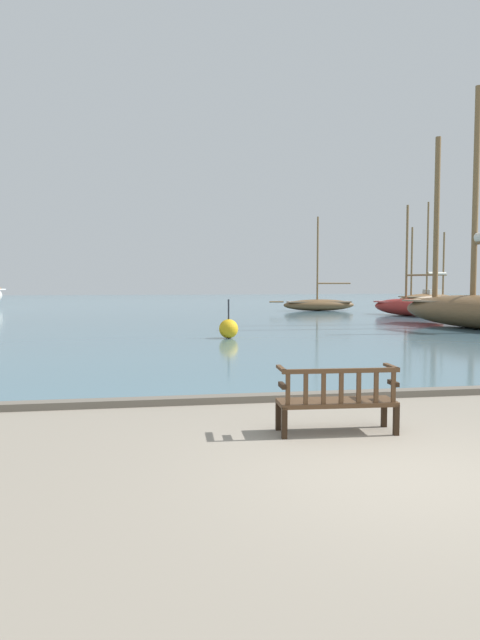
# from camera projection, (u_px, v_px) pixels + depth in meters

# --- Properties ---
(ground_plane) EXTENTS (160.00, 160.00, 0.00)m
(ground_plane) POSITION_uv_depth(u_px,v_px,m) (399.00, 472.00, 6.21)
(ground_plane) COLOR gray
(harbor_water) EXTENTS (100.00, 80.00, 0.08)m
(harbor_water) POSITION_uv_depth(u_px,v_px,m) (176.00, 305.00, 49.50)
(harbor_water) COLOR slate
(harbor_water) RESTS_ON ground
(quay_edge_kerb) EXTENTS (40.00, 0.30, 0.12)m
(quay_edge_kerb) POSITION_uv_depth(u_px,v_px,m) (302.00, 396.00, 9.99)
(quay_edge_kerb) COLOR #675F54
(quay_edge_kerb) RESTS_ON ground
(park_bench) EXTENTS (1.63, 0.60, 0.92)m
(park_bench) POSITION_uv_depth(u_px,v_px,m) (337.00, 399.00, 7.75)
(park_bench) COLOR black
(park_bench) RESTS_ON ground
(sailboat_mid_starboard) EXTENTS (4.41, 8.88, 10.26)m
(sailboat_mid_starboard) POSITION_uv_depth(u_px,v_px,m) (477.00, 306.00, 24.47)
(sailboat_mid_starboard) COLOR brown
(sailboat_mid_starboard) RESTS_ON harbor_water
(sailboat_distant_harbor) EXTENTS (6.00, 1.31, 6.43)m
(sailboat_distant_harbor) POSITION_uv_depth(u_px,v_px,m) (319.00, 304.00, 39.26)
(sailboat_distant_harbor) COLOR brown
(sailboat_distant_harbor) RESTS_ON harbor_water
(sailboat_far_starboard) EXTENTS (6.52, 3.40, 8.68)m
(sailboat_far_starboard) POSITION_uv_depth(u_px,v_px,m) (428.00, 297.00, 48.28)
(sailboat_far_starboard) COLOR brown
(sailboat_far_starboard) RESTS_ON harbor_water
(sailboat_nearest_starboard) EXTENTS (3.05, 5.54, 6.48)m
(sailboat_nearest_starboard) POSITION_uv_depth(u_px,v_px,m) (408.00, 306.00, 33.57)
(sailboat_nearest_starboard) COLOR maroon
(sailboat_nearest_starboard) RESTS_ON harbor_water
(channel_buoy) EXTENTS (0.68, 0.68, 1.38)m
(channel_buoy) POSITION_uv_depth(u_px,v_px,m) (229.00, 329.00, 20.07)
(channel_buoy) COLOR gold
(channel_buoy) RESTS_ON harbor_water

